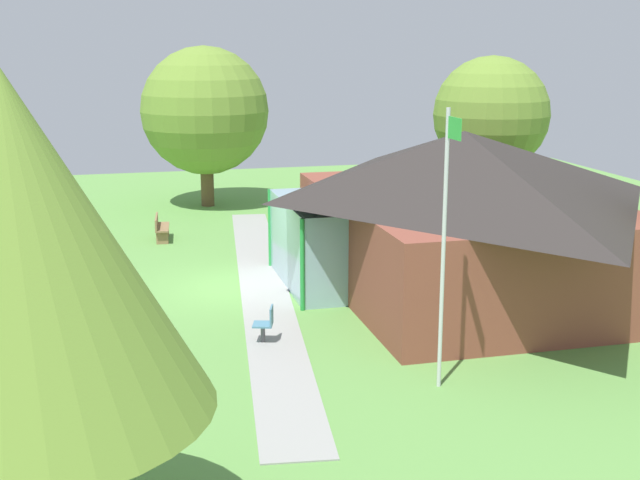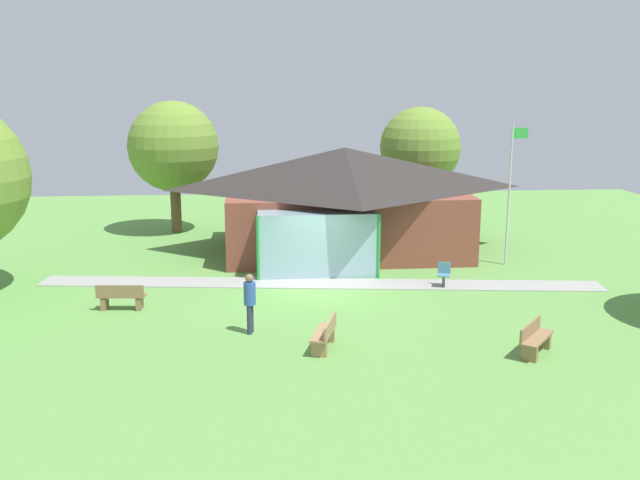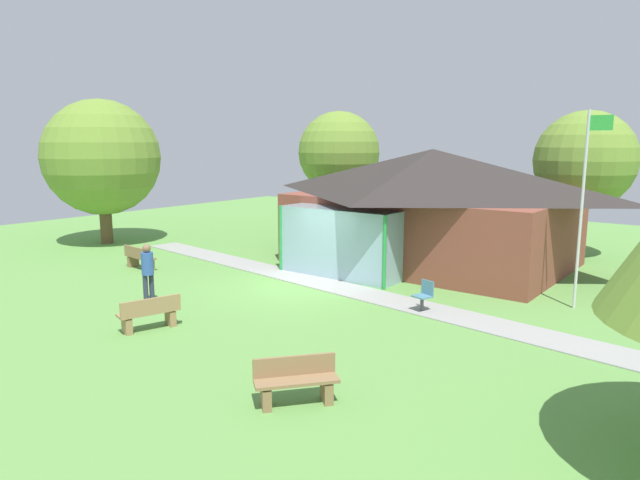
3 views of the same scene
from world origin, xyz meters
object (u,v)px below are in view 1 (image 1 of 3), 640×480
visitor_strolling_lawn (81,242)px  tree_west_hedge (205,111)px  tree_far_east (11,245)px  tree_behind_pavilion_left (491,115)px  bench_front_center (25,286)px  pavilion (455,209)px  patio_chair_lawn_spare (266,326)px  flagpole (445,238)px  bench_mid_left (161,229)px

visitor_strolling_lawn → tree_west_hedge: 11.30m
tree_far_east → tree_behind_pavilion_left: tree_far_east is taller
bench_front_center → pavilion: bearing=7.3°
pavilion → tree_west_hedge: tree_west_hedge is taller
bench_front_center → visitor_strolling_lawn: size_ratio=0.90×
patio_chair_lawn_spare → tree_far_east: 9.46m
flagpole → patio_chair_lawn_spare: flagpole is taller
patio_chair_lawn_spare → tree_west_hedge: (-16.51, 0.58, 3.50)m
pavilion → tree_far_east: tree_far_east is taller
tree_west_hedge → visitor_strolling_lawn: bearing=-25.7°
patio_chair_lawn_spare → visitor_strolling_lawn: visitor_strolling_lawn is taller
patio_chair_lawn_spare → tree_far_east: (7.45, -4.32, 3.91)m
bench_mid_left → tree_behind_pavilion_left: (0.39, 11.92, 3.65)m
visitor_strolling_lawn → tree_west_hedge: bearing=-100.0°
flagpole → tree_far_east: 8.44m
bench_front_center → flagpole: bearing=-26.8°
tree_west_hedge → tree_far_east: 24.46m
visitor_strolling_lawn → tree_behind_pavilion_left: size_ratio=0.28×
bench_front_center → tree_behind_pavilion_left: 17.18m
patio_chair_lawn_spare → tree_far_east: bearing=166.6°
patio_chair_lawn_spare → tree_west_hedge: tree_west_hedge is taller
tree_behind_pavilion_left → tree_west_hedge: bearing=-122.6°
flagpole → bench_front_center: (-7.89, -8.44, -2.62)m
tree_far_east → visitor_strolling_lawn: bearing=179.3°
flagpole → bench_front_center: flagpole is taller
bench_mid_left → visitor_strolling_lawn: 4.79m
pavilion → bench_mid_left: (-7.85, -7.42, -1.86)m
bench_front_center → patio_chair_lawn_spare: (4.66, 5.56, 0.01)m
bench_mid_left → visitor_strolling_lawn: bearing=-26.4°
pavilion → tree_far_east: (10.32, -10.05, 2.06)m
flagpole → bench_front_center: bearing=-133.1°
patio_chair_lawn_spare → bench_front_center: bearing=66.8°
tree_behind_pavilion_left → pavilion: bearing=-31.1°
flagpole → visitor_strolling_lawn: bearing=-144.6°
patio_chair_lawn_spare → visitor_strolling_lawn: (-6.67, -4.16, 0.61)m
visitor_strolling_lawn → bench_mid_left: bearing=-105.7°
tree_far_east → bench_mid_left: bearing=171.8°
tree_west_hedge → tree_far_east: bearing=-11.5°
visitor_strolling_lawn → patio_chair_lawn_spare: bearing=137.6°
flagpole → tree_far_east: bearing=-59.7°
flagpole → patio_chair_lawn_spare: bearing=-138.3°
bench_front_center → tree_far_east: (12.11, 1.25, 3.92)m
pavilion → tree_far_east: size_ratio=1.66×
patio_chair_lawn_spare → tree_far_east: size_ratio=0.13×
flagpole → visitor_strolling_lawn: 12.31m
patio_chair_lawn_spare → pavilion: bearing=-46.7°
visitor_strolling_lawn → tree_behind_pavilion_left: (-3.66, 14.39, 3.03)m
pavilion → bench_front_center: 11.59m
flagpole → patio_chair_lawn_spare: size_ratio=6.35×
bench_mid_left → bench_front_center: bearing=-27.7°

